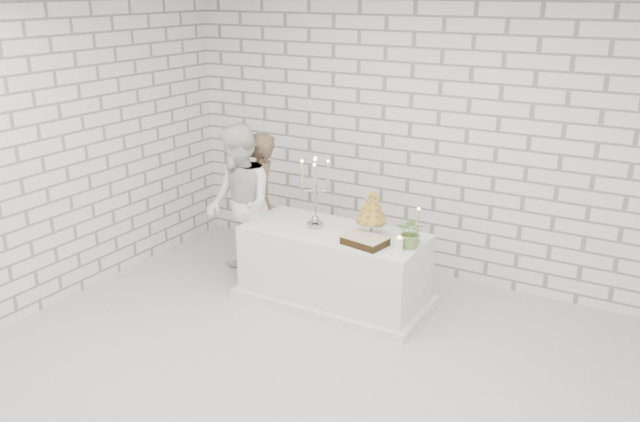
{
  "coord_description": "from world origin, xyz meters",
  "views": [
    {
      "loc": [
        2.26,
        -3.9,
        3.04
      ],
      "look_at": [
        -0.59,
        1.07,
        1.05
      ],
      "focal_mm": 36.77,
      "sensor_mm": 36.0,
      "label": 1
    }
  ],
  "objects_px": {
    "candelabra": "(315,193)",
    "croquembouche": "(372,213)",
    "cake_table": "(334,266)",
    "bride": "(239,206)",
    "groom": "(259,204)"
  },
  "relations": [
    {
      "from": "cake_table",
      "to": "croquembouche",
      "type": "xyz_separation_m",
      "value": [
        0.37,
        0.07,
        0.61
      ]
    },
    {
      "from": "cake_table",
      "to": "bride",
      "type": "distance_m",
      "value": 1.19
    },
    {
      "from": "bride",
      "to": "croquembouche",
      "type": "relative_size",
      "value": 3.68
    },
    {
      "from": "cake_table",
      "to": "croquembouche",
      "type": "bearing_deg",
      "value": 10.94
    },
    {
      "from": "groom",
      "to": "croquembouche",
      "type": "height_order",
      "value": "groom"
    },
    {
      "from": "groom",
      "to": "bride",
      "type": "xyz_separation_m",
      "value": [
        -0.03,
        -0.31,
        0.07
      ]
    },
    {
      "from": "candelabra",
      "to": "croquembouche",
      "type": "relative_size",
      "value": 1.53
    },
    {
      "from": "cake_table",
      "to": "candelabra",
      "type": "xyz_separation_m",
      "value": [
        -0.22,
        0.0,
        0.73
      ]
    },
    {
      "from": "groom",
      "to": "croquembouche",
      "type": "xyz_separation_m",
      "value": [
        1.42,
        -0.15,
        0.2
      ]
    },
    {
      "from": "cake_table",
      "to": "croquembouche",
      "type": "distance_m",
      "value": 0.71
    },
    {
      "from": "candelabra",
      "to": "bride",
      "type": "bearing_deg",
      "value": -174.14
    },
    {
      "from": "cake_table",
      "to": "bride",
      "type": "xyz_separation_m",
      "value": [
        -1.08,
        -0.08,
        0.48
      ]
    },
    {
      "from": "cake_table",
      "to": "candelabra",
      "type": "distance_m",
      "value": 0.76
    },
    {
      "from": "cake_table",
      "to": "candelabra",
      "type": "height_order",
      "value": "candelabra"
    },
    {
      "from": "cake_table",
      "to": "candelabra",
      "type": "relative_size",
      "value": 2.54
    }
  ]
}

